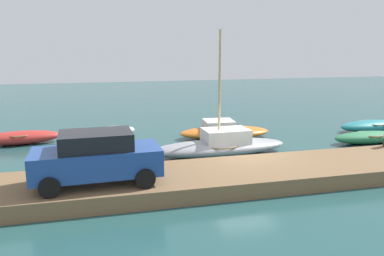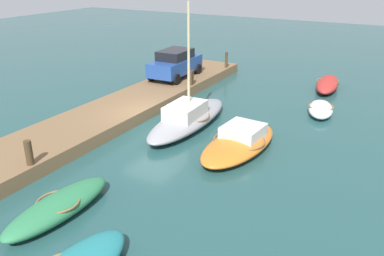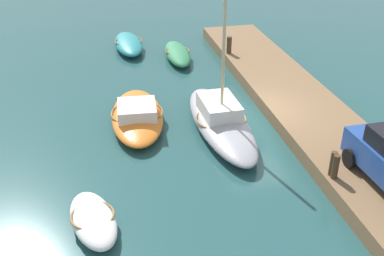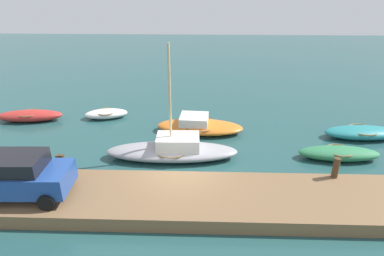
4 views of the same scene
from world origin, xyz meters
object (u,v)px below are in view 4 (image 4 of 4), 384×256
object	(u,v)px
motorboat_orange	(199,126)
rowboat_green	(339,153)
mooring_post_mid_west	(59,164)
dinghy_white	(106,114)
rowboat_teal	(362,132)
mooring_post_east	(336,168)
parked_car	(15,176)
sailboat_grey	(173,150)
rowboat_red	(30,116)
mooring_post_mid_east	(63,164)

from	to	relation	value
motorboat_orange	rowboat_green	bearing A→B (deg)	-18.95
rowboat_green	mooring_post_mid_west	bearing A→B (deg)	-167.55
dinghy_white	rowboat_green	world-z (taller)	rowboat_green
motorboat_orange	mooring_post_mid_west	distance (m)	8.20
rowboat_teal	rowboat_green	distance (m)	3.33
motorboat_orange	mooring_post_east	xyz separation A→B (m)	(5.83, -5.59, 0.63)
dinghy_white	parked_car	xyz separation A→B (m)	(-0.84, -9.25, 1.17)
sailboat_grey	rowboat_red	xyz separation A→B (m)	(-9.50, 4.46, -0.12)
rowboat_green	rowboat_teal	bearing A→B (deg)	49.73
mooring_post_mid_east	parked_car	bearing A→B (deg)	-122.43
sailboat_grey	parked_car	size ratio (longest dim) A/B	1.60
sailboat_grey	rowboat_green	xyz separation A→B (m)	(8.29, 0.18, -0.15)
rowboat_teal	rowboat_red	distance (m)	20.07
dinghy_white	mooring_post_east	xyz separation A→B (m)	(11.88, -7.53, 0.73)
rowboat_teal	mooring_post_mid_east	bearing A→B (deg)	-163.16
motorboat_orange	parked_car	world-z (taller)	parked_car
rowboat_red	dinghy_white	bearing A→B (deg)	2.04
motorboat_orange	dinghy_white	world-z (taller)	motorboat_orange
dinghy_white	rowboat_red	size ratio (longest dim) A/B	0.70
sailboat_grey	rowboat_red	world-z (taller)	sailboat_grey
dinghy_white	rowboat_teal	bearing A→B (deg)	-21.26
rowboat_teal	parked_car	size ratio (longest dim) A/B	1.03
motorboat_orange	mooring_post_mid_east	world-z (taller)	mooring_post_mid_east
sailboat_grey	rowboat_green	size ratio (longest dim) A/B	1.65
rowboat_green	mooring_post_east	xyz separation A→B (m)	(-1.20, -2.59, 0.70)
mooring_post_east	parked_car	size ratio (longest dim) A/B	0.22
motorboat_orange	rowboat_red	bearing A→B (deg)	177.30
mooring_post_mid_east	mooring_post_east	xyz separation A→B (m)	(11.62, 0.00, 0.03)
dinghy_white	mooring_post_mid_east	bearing A→B (deg)	-100.24
mooring_post_east	parked_car	bearing A→B (deg)	-172.33
rowboat_teal	mooring_post_east	world-z (taller)	mooring_post_east
rowboat_green	mooring_post_east	distance (m)	2.94
rowboat_green	parked_car	world-z (taller)	parked_car
mooring_post_mid_west	mooring_post_mid_east	world-z (taller)	mooring_post_mid_east
motorboat_orange	mooring_post_east	size ratio (longest dim) A/B	5.66
rowboat_green	motorboat_orange	bearing A→B (deg)	158.09
rowboat_red	mooring_post_east	size ratio (longest dim) A/B	4.57
motorboat_orange	rowboat_green	xyz separation A→B (m)	(7.03, -3.00, -0.07)
dinghy_white	rowboat_red	xyz separation A→B (m)	(-4.71, -0.66, 0.06)
rowboat_red	mooring_post_east	distance (m)	17.97
dinghy_white	rowboat_red	bearing A→B (deg)	175.76
motorboat_orange	mooring_post_mid_west	bearing A→B (deg)	-132.72
sailboat_grey	mooring_post_mid_west	bearing A→B (deg)	-154.44
rowboat_red	parked_car	distance (m)	9.49
rowboat_red	sailboat_grey	bearing A→B (deg)	-31.05
motorboat_orange	rowboat_teal	size ratio (longest dim) A/B	1.21
mooring_post_mid_west	motorboat_orange	bearing A→B (deg)	43.14
rowboat_teal	rowboat_green	world-z (taller)	rowboat_teal
motorboat_orange	rowboat_green	world-z (taller)	motorboat_orange
mooring_post_mid_west	parked_car	xyz separation A→B (m)	(-0.91, -1.71, 0.47)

